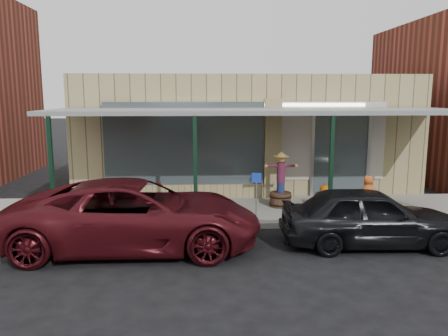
{
  "coord_description": "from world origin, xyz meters",
  "views": [
    {
      "loc": [
        -1.59,
        -9.12,
        3.51
      ],
      "look_at": [
        -1.03,
        2.6,
        1.55
      ],
      "focal_mm": 35.0,
      "sensor_mm": 36.0,
      "label": 1
    }
  ],
  "objects_px": {
    "car_maroon": "(136,215)",
    "barrel_scarecrow": "(281,188)",
    "parked_sedan": "(370,216)",
    "barrel_pumpkin": "(325,198)",
    "handicap_sign": "(256,190)"
  },
  "relations": [
    {
      "from": "barrel_scarecrow",
      "to": "barrel_pumpkin",
      "type": "xyz_separation_m",
      "value": [
        1.34,
        -0.13,
        -0.31
      ]
    },
    {
      "from": "handicap_sign",
      "to": "parked_sedan",
      "type": "distance_m",
      "value": 3.06
    },
    {
      "from": "barrel_scarecrow",
      "to": "handicap_sign",
      "type": "relative_size",
      "value": 1.31
    },
    {
      "from": "barrel_pumpkin",
      "to": "car_maroon",
      "type": "relative_size",
      "value": 0.14
    },
    {
      "from": "handicap_sign",
      "to": "car_maroon",
      "type": "relative_size",
      "value": 0.23
    },
    {
      "from": "barrel_scarecrow",
      "to": "handicap_sign",
      "type": "bearing_deg",
      "value": -140.38
    },
    {
      "from": "handicap_sign",
      "to": "parked_sedan",
      "type": "xyz_separation_m",
      "value": [
        2.45,
        -1.81,
        -0.28
      ]
    },
    {
      "from": "barrel_pumpkin",
      "to": "barrel_scarecrow",
      "type": "bearing_deg",
      "value": 174.68
    },
    {
      "from": "barrel_scarecrow",
      "to": "car_maroon",
      "type": "xyz_separation_m",
      "value": [
        -3.9,
        -3.07,
        0.07
      ]
    },
    {
      "from": "car_maroon",
      "to": "barrel_scarecrow",
      "type": "bearing_deg",
      "value": -52.14
    },
    {
      "from": "barrel_scarecrow",
      "to": "car_maroon",
      "type": "height_order",
      "value": "barrel_scarecrow"
    },
    {
      "from": "parked_sedan",
      "to": "barrel_pumpkin",
      "type": "bearing_deg",
      "value": 5.5
    },
    {
      "from": "barrel_scarecrow",
      "to": "car_maroon",
      "type": "bearing_deg",
      "value": -158.44
    },
    {
      "from": "car_maroon",
      "to": "handicap_sign",
      "type": "bearing_deg",
      "value": -60.63
    },
    {
      "from": "barrel_pumpkin",
      "to": "parked_sedan",
      "type": "distance_m",
      "value": 3.07
    }
  ]
}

